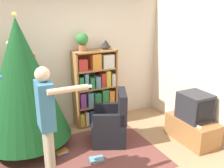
{
  "coord_description": "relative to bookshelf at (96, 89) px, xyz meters",
  "views": [
    {
      "loc": [
        -1.2,
        -2.6,
        2.27
      ],
      "look_at": [
        0.53,
        0.82,
        1.05
      ],
      "focal_mm": 40.0,
      "sensor_mm": 36.0,
      "label": 1
    }
  ],
  "objects": [
    {
      "name": "game_remote",
      "position": [
        1.06,
        -1.66,
        -0.3
      ],
      "size": [
        0.04,
        0.12,
        0.02
      ],
      "color": "white",
      "rests_on": "tv_stand"
    },
    {
      "name": "potted_plant",
      "position": [
        -0.24,
        0.01,
        0.94
      ],
      "size": [
        0.22,
        0.22,
        0.33
      ],
      "color": "#935B38",
      "rests_on": "bookshelf"
    },
    {
      "name": "tv_stand",
      "position": [
        1.22,
        -1.39,
        -0.52
      ],
      "size": [
        0.5,
        0.88,
        0.41
      ],
      "color": "#996638",
      "rests_on": "ground_plane"
    },
    {
      "name": "bookshelf",
      "position": [
        0.0,
        0.0,
        0.0
      ],
      "size": [
        0.83,
        0.32,
        1.47
      ],
      "color": "#A8703D",
      "rests_on": "ground_plane"
    },
    {
      "name": "area_rug",
      "position": [
        -0.68,
        -1.07,
        -0.72
      ],
      "size": [
        2.37,
        1.63,
        0.01
      ],
      "color": "brown",
      "rests_on": "ground_plane"
    },
    {
      "name": "christmas_tree",
      "position": [
        -1.37,
        -0.35,
        0.44
      ],
      "size": [
        1.4,
        1.4,
        2.18
      ],
      "color": "#4C3323",
      "rests_on": "ground_plane"
    },
    {
      "name": "book_pile_by_chair",
      "position": [
        -0.52,
        -1.23,
        -0.69
      ],
      "size": [
        0.24,
        0.18,
        0.06
      ],
      "color": "orange",
      "rests_on": "ground_plane"
    },
    {
      "name": "table_lamp",
      "position": [
        0.23,
        0.01,
        0.85
      ],
      "size": [
        0.2,
        0.2,
        0.18
      ],
      "color": "#473828",
      "rests_on": "bookshelf"
    },
    {
      "name": "television",
      "position": [
        1.22,
        -1.4,
        -0.08
      ],
      "size": [
        0.44,
        0.49,
        0.46
      ],
      "color": "#28282D",
      "rests_on": "tv_stand"
    },
    {
      "name": "armchair",
      "position": [
        -0.07,
        -0.81,
        -0.4
      ],
      "size": [
        0.75,
        0.75,
        0.92
      ],
      "rotation": [
        0.0,
        0.0,
        -2.0
      ],
      "color": "black",
      "rests_on": "ground_plane"
    },
    {
      "name": "wall_back",
      "position": [
        -0.58,
        0.24,
        0.58
      ],
      "size": [
        8.0,
        0.1,
        2.6
      ],
      "color": "beige",
      "rests_on": "ground_plane"
    },
    {
      "name": "standing_person",
      "position": [
        -1.23,
        -1.36,
        0.22
      ],
      "size": [
        0.62,
        0.48,
        1.59
      ],
      "rotation": [
        0.0,
        0.0,
        -1.59
      ],
      "color": "#9E937F",
      "rests_on": "ground_plane"
    },
    {
      "name": "book_pile_near_tree",
      "position": [
        -0.94,
        -0.79,
        -0.69
      ],
      "size": [
        0.22,
        0.17,
        0.07
      ],
      "color": "#284C93",
      "rests_on": "ground_plane"
    }
  ]
}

